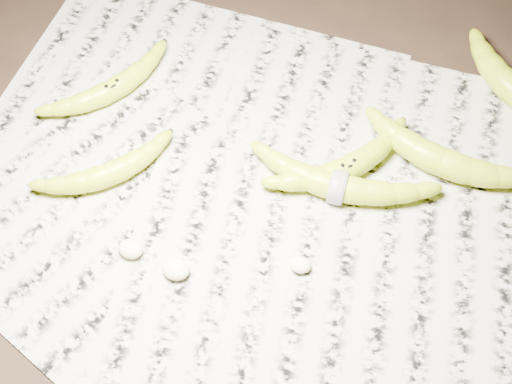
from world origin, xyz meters
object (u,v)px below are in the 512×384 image
(banana_left_a, at_px, (112,88))
(banana_upper_a, at_px, (443,160))
(banana_taped, at_px, (338,186))
(banana_left_b, at_px, (108,173))
(banana_center, at_px, (346,167))

(banana_left_a, distance_m, banana_upper_a, 0.47)
(banana_taped, bearing_deg, banana_left_b, -167.66)
(banana_left_a, xyz_separation_m, banana_center, (0.35, -0.01, 0.00))
(banana_left_a, height_order, banana_left_b, same)
(banana_left_b, relative_size, banana_upper_a, 0.80)
(banana_left_b, distance_m, banana_center, 0.32)
(banana_taped, xyz_separation_m, banana_upper_a, (0.12, 0.09, 0.00))
(banana_left_b, bearing_deg, banana_left_a, 68.13)
(banana_left_a, distance_m, banana_left_b, 0.15)
(banana_center, bearing_deg, banana_left_b, 154.48)
(banana_left_b, relative_size, banana_taped, 0.76)
(banana_left_a, bearing_deg, banana_center, -59.92)
(banana_left_b, height_order, banana_upper_a, banana_upper_a)
(banana_center, height_order, banana_upper_a, banana_upper_a)
(banana_center, xyz_separation_m, banana_taped, (-0.00, -0.03, 0.00))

